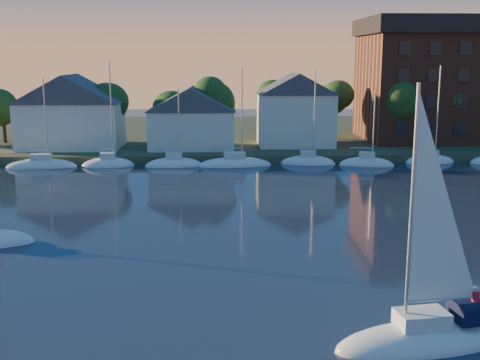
{
  "coord_description": "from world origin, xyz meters",
  "views": [
    {
      "loc": [
        -2.34,
        -22.57,
        12.83
      ],
      "look_at": [
        -0.82,
        22.0,
        3.71
      ],
      "focal_mm": 45.0,
      "sensor_mm": 36.0,
      "label": 1
    }
  ],
  "objects_px": {
    "hero_sailboat": "(424,334)",
    "clubhouse_east": "(295,109)",
    "clubhouse_centre": "(192,117)",
    "clubhouse_west": "(71,110)",
    "condo_block": "(468,79)"
  },
  "relations": [
    {
      "from": "clubhouse_east",
      "to": "hero_sailboat",
      "type": "relative_size",
      "value": 0.81
    },
    {
      "from": "hero_sailboat",
      "to": "clubhouse_west",
      "type": "bearing_deg",
      "value": -71.44
    },
    {
      "from": "clubhouse_east",
      "to": "hero_sailboat",
      "type": "distance_m",
      "value": 56.9
    },
    {
      "from": "condo_block",
      "to": "clubhouse_east",
      "type": "bearing_deg",
      "value": -167.11
    },
    {
      "from": "clubhouse_west",
      "to": "condo_block",
      "type": "bearing_deg",
      "value": 7.07
    },
    {
      "from": "clubhouse_centre",
      "to": "condo_block",
      "type": "relative_size",
      "value": 0.37
    },
    {
      "from": "clubhouse_west",
      "to": "clubhouse_east",
      "type": "relative_size",
      "value": 1.3
    },
    {
      "from": "clubhouse_centre",
      "to": "hero_sailboat",
      "type": "distance_m",
      "value": 56.3
    },
    {
      "from": "clubhouse_west",
      "to": "clubhouse_east",
      "type": "distance_m",
      "value": 30.02
    },
    {
      "from": "clubhouse_east",
      "to": "condo_block",
      "type": "relative_size",
      "value": 0.34
    },
    {
      "from": "hero_sailboat",
      "to": "clubhouse_east",
      "type": "bearing_deg",
      "value": -100.02
    },
    {
      "from": "clubhouse_centre",
      "to": "clubhouse_east",
      "type": "bearing_deg",
      "value": 8.13
    },
    {
      "from": "clubhouse_west",
      "to": "hero_sailboat",
      "type": "xyz_separation_m",
      "value": [
        28.84,
        -55.63,
        -5.38
      ]
    },
    {
      "from": "clubhouse_west",
      "to": "clubhouse_centre",
      "type": "relative_size",
      "value": 1.18
    },
    {
      "from": "condo_block",
      "to": "hero_sailboat",
      "type": "distance_m",
      "value": 68.84
    }
  ]
}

